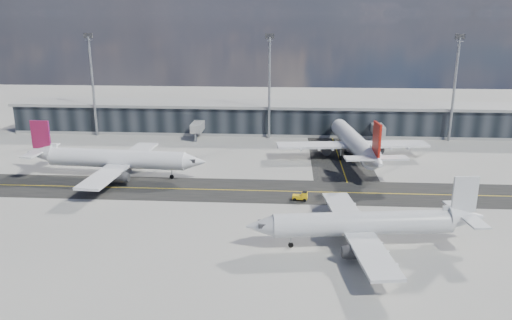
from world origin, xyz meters
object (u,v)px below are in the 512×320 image
(airliner_af, at_px, (114,159))
(baggage_tug, at_px, (301,196))
(airliner_near, at_px, (366,224))
(airliner_redtail, at_px, (354,142))
(service_van, at_px, (354,150))

(airliner_af, relative_size, baggage_tug, 13.65)
(airliner_af, distance_m, airliner_near, 58.05)
(airliner_near, bearing_deg, baggage_tug, 19.30)
(airliner_af, xyz_separation_m, baggage_tug, (40.06, -12.16, -3.06))
(baggage_tug, bearing_deg, airliner_redtail, 163.27)
(airliner_redtail, height_order, baggage_tug, airliner_redtail)
(airliner_redtail, xyz_separation_m, airliner_near, (-3.89, -47.03, -0.71))
(airliner_redtail, height_order, service_van, airliner_redtail)
(service_van, bearing_deg, airliner_af, 171.60)
(airliner_redtail, bearing_deg, baggage_tug, -121.54)
(airliner_redtail, relative_size, baggage_tug, 14.79)
(airliner_af, distance_m, baggage_tug, 41.98)
(airliner_near, distance_m, baggage_tug, 20.79)
(airliner_redtail, distance_m, airliner_near, 47.20)
(airliner_redtail, height_order, airliner_near, airliner_redtail)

